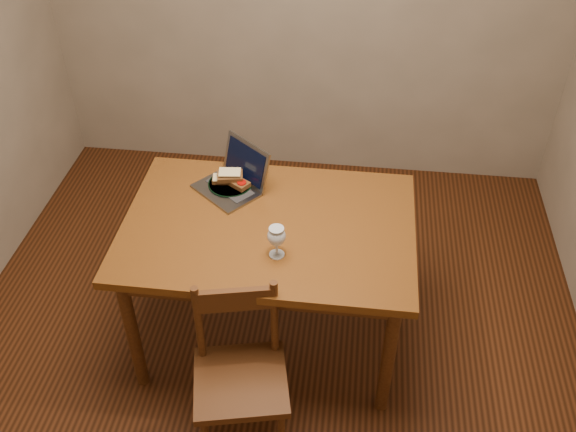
# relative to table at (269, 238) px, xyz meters

# --- Properties ---
(floor) EXTENTS (3.20, 3.20, 0.02)m
(floor) POSITION_rel_table_xyz_m (0.00, -0.04, -0.66)
(floor) COLOR black
(floor) RESTS_ON ground
(table) EXTENTS (1.30, 0.90, 0.74)m
(table) POSITION_rel_table_xyz_m (0.00, 0.00, 0.00)
(table) COLOR #47210B
(table) RESTS_ON floor
(chair) EXTENTS (0.45, 0.44, 0.41)m
(chair) POSITION_rel_table_xyz_m (-0.04, -0.57, -0.21)
(chair) COLOR #381C0B
(chair) RESTS_ON floor
(plate) EXTENTS (0.21, 0.21, 0.02)m
(plate) POSITION_rel_table_xyz_m (-0.22, 0.25, 0.09)
(plate) COLOR black
(plate) RESTS_ON table
(sandwich_cheese) EXTENTS (0.11, 0.07, 0.03)m
(sandwich_cheese) POSITION_rel_table_xyz_m (-0.26, 0.26, 0.12)
(sandwich_cheese) COLOR #381E0C
(sandwich_cheese) RESTS_ON plate
(sandwich_tomato) EXTENTS (0.13, 0.11, 0.03)m
(sandwich_tomato) POSITION_rel_table_xyz_m (-0.18, 0.24, 0.12)
(sandwich_tomato) COLOR #381E0C
(sandwich_tomato) RESTS_ON plate
(sandwich_top) EXTENTS (0.13, 0.09, 0.04)m
(sandwich_top) POSITION_rel_table_xyz_m (-0.22, 0.26, 0.15)
(sandwich_top) COLOR #381E0C
(sandwich_top) RESTS_ON plate
(milk_glass) EXTENTS (0.08, 0.08, 0.15)m
(milk_glass) POSITION_rel_table_xyz_m (0.07, -0.20, 0.16)
(milk_glass) COLOR white
(milk_glass) RESTS_ON table
(laptop) EXTENTS (0.39, 0.39, 0.21)m
(laptop) POSITION_rel_table_xyz_m (-0.19, 0.26, 0.14)
(laptop) COLOR slate
(laptop) RESTS_ON table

